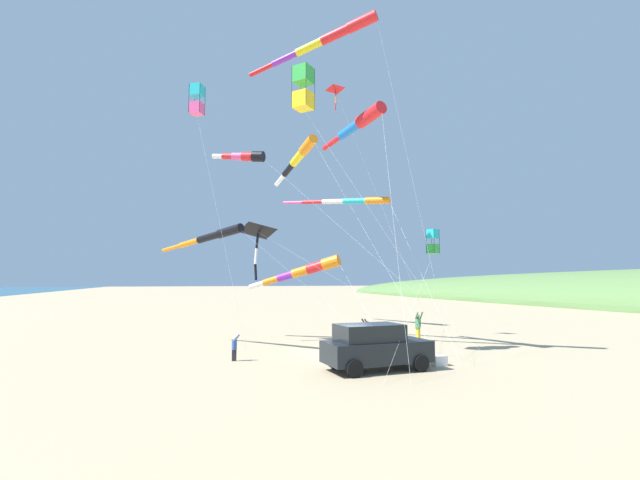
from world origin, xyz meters
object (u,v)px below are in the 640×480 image
at_px(kite_windsock_yellow_midlevel, 348,201).
at_px(kite_delta_purple_drifting, 336,91).
at_px(kite_windsock_long_streamer_left, 245,157).
at_px(kite_delta_green_low_center, 259,231).
at_px(person_adult_flyer, 418,325).
at_px(parked_car, 375,346).
at_px(cooler_box, 439,361).
at_px(kite_windsock_black_fish_shape, 327,39).
at_px(kite_windsock_small_distant, 211,237).
at_px(person_child_green_jacket, 234,347).
at_px(kite_windsock_checkered_midright, 359,123).
at_px(kite_windsock_striped_overhead, 299,157).
at_px(kite_box_teal_far_right, 303,88).
at_px(kite_box_white_trailing, 197,100).
at_px(kite_windsock_magenta_far_left, 305,270).
at_px(person_child_grey_jacket, 367,331).
at_px(kite_box_rainbow_low_near, 433,242).

bearing_deg(kite_windsock_yellow_midlevel, kite_delta_purple_drifting, 119.97).
height_order(kite_windsock_long_streamer_left, kite_delta_green_low_center, kite_windsock_long_streamer_left).
relative_size(person_adult_flyer, kite_windsock_long_streamer_left, 0.16).
height_order(parked_car, cooler_box, parked_car).
bearing_deg(kite_windsock_black_fish_shape, kite_windsock_small_distant, 144.87).
bearing_deg(person_child_green_jacket, kite_windsock_checkered_midright, 11.48).
distance_m(kite_windsock_checkered_midright, kite_windsock_striped_overhead, 12.97).
distance_m(cooler_box, kite_box_teal_far_right, 14.70).
relative_size(parked_car, kite_windsock_yellow_midlevel, 0.35).
bearing_deg(kite_windsock_yellow_midlevel, kite_box_white_trailing, -158.92).
relative_size(person_child_green_jacket, kite_box_teal_far_right, 0.08).
distance_m(cooler_box, kite_box_white_trailing, 16.53).
bearing_deg(person_adult_flyer, kite_windsock_checkered_midright, -159.17).
xyz_separation_m(parked_car, kite_windsock_small_distant, (-5.85, 8.12, 5.04)).
relative_size(kite_windsock_magenta_far_left, kite_delta_green_low_center, 1.31).
height_order(kite_windsock_long_streamer_left, kite_windsock_checkered_midright, kite_windsock_checkered_midright).
height_order(kite_windsock_black_fish_shape, kite_windsock_small_distant, kite_windsock_black_fish_shape).
bearing_deg(cooler_box, kite_windsock_striped_overhead, 92.98).
relative_size(person_child_grey_jacket, kite_windsock_magenta_far_left, 0.12).
height_order(person_child_green_jacket, kite_delta_green_low_center, kite_delta_green_low_center).
distance_m(kite_windsock_black_fish_shape, kite_delta_green_low_center, 11.43).
xyz_separation_m(kite_box_teal_far_right, kite_windsock_black_fish_shape, (1.30, -0.06, 2.87)).
distance_m(kite_box_white_trailing, kite_box_rainbow_low_near, 14.04).
bearing_deg(kite_windsock_striped_overhead, kite_windsock_black_fish_shape, -100.29).
xyz_separation_m(person_child_green_jacket, kite_box_teal_far_right, (3.32, 0.40, 12.77)).
relative_size(kite_box_teal_far_right, kite_windsock_magenta_far_left, 1.12).
bearing_deg(kite_box_teal_far_right, kite_windsock_small_distant, 137.65).
distance_m(person_child_green_jacket, kite_box_teal_far_right, 13.20).
height_order(parked_car, person_child_green_jacket, parked_car).
relative_size(person_child_grey_jacket, kite_delta_green_low_center, 0.15).
xyz_separation_m(person_child_grey_jacket, kite_windsock_yellow_midlevel, (0.06, 2.68, 7.74)).
bearing_deg(kite_delta_purple_drifting, kite_windsock_checkered_midright, -93.60).
bearing_deg(kite_delta_green_low_center, kite_windsock_long_streamer_left, -126.48).
xyz_separation_m(kite_box_teal_far_right, kite_delta_purple_drifting, (3.83, 5.27, 2.62)).
distance_m(kite_windsock_long_streamer_left, kite_box_rainbow_low_near, 11.52).
height_order(person_child_green_jacket, kite_windsock_striped_overhead, kite_windsock_striped_overhead).
relative_size(kite_delta_purple_drifting, kite_windsock_striped_overhead, 0.75).
bearing_deg(kite_windsock_small_distant, person_child_grey_jacket, -13.47).
distance_m(person_adult_flyer, kite_windsock_magenta_far_left, 7.62).
xyz_separation_m(person_child_grey_jacket, kite_windsock_striped_overhead, (-0.43, 12.12, 13.11)).
bearing_deg(parked_car, kite_windsock_yellow_midlevel, 73.68).
relative_size(person_adult_flyer, kite_box_rainbow_low_near, 0.27).
relative_size(cooler_box, kite_box_teal_far_right, 0.04).
relative_size(person_adult_flyer, kite_windsock_striped_overhead, 0.08).
relative_size(person_child_grey_jacket, kite_box_white_trailing, 0.12).
bearing_deg(kite_windsock_black_fish_shape, kite_windsock_magenta_far_left, 84.31).
relative_size(parked_car, kite_box_rainbow_low_near, 0.67).
xyz_separation_m(kite_box_rainbow_low_near, kite_delta_green_low_center, (-8.24, 6.00, 0.88)).
bearing_deg(kite_delta_green_low_center, parked_car, -73.71).
bearing_deg(kite_windsock_checkered_midright, kite_box_rainbow_low_near, -23.48).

